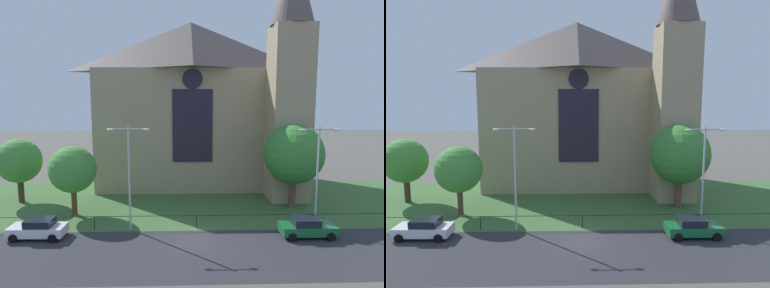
# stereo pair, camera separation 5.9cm
# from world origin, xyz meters

# --- Properties ---
(ground) EXTENTS (160.00, 160.00, 0.00)m
(ground) POSITION_xyz_m (0.00, 10.00, 0.00)
(ground) COLOR #56544C
(road_asphalt) EXTENTS (120.00, 8.00, 0.01)m
(road_asphalt) POSITION_xyz_m (0.00, -2.00, 0.00)
(road_asphalt) COLOR #2D2D33
(road_asphalt) RESTS_ON ground
(grass_verge) EXTENTS (120.00, 20.00, 0.01)m
(grass_verge) POSITION_xyz_m (0.00, 8.00, 0.00)
(grass_verge) COLOR #3D6633
(grass_verge) RESTS_ON ground
(church_building) EXTENTS (23.20, 16.20, 26.00)m
(church_building) POSITION_xyz_m (1.11, 18.03, 10.27)
(church_building) COLOR tan
(church_building) RESTS_ON ground
(iron_railing) EXTENTS (33.57, 0.07, 1.13)m
(iron_railing) POSITION_xyz_m (0.34, 2.50, 0.98)
(iron_railing) COLOR black
(iron_railing) RESTS_ON ground
(tree_left_near) EXTENTS (4.26, 4.26, 6.40)m
(tree_left_near) POSITION_xyz_m (-10.81, 6.18, 4.25)
(tree_left_near) COLOR #4C3823
(tree_left_near) RESTS_ON ground
(tree_right_near) EXTENTS (5.83, 5.83, 8.24)m
(tree_right_near) POSITION_xyz_m (10.05, 7.77, 5.30)
(tree_right_near) COLOR brown
(tree_right_near) RESTS_ON ground
(tree_left_far) EXTENTS (4.51, 4.51, 6.60)m
(tree_left_far) POSITION_xyz_m (-17.57, 10.26, 4.31)
(tree_left_far) COLOR #423021
(tree_left_far) RESTS_ON ground
(streetlamp_near) EXTENTS (3.37, 0.26, 8.50)m
(streetlamp_near) POSITION_xyz_m (-5.09, 2.40, 5.39)
(streetlamp_near) COLOR #B2B2B7
(streetlamp_near) RESTS_ON ground
(streetlamp_far) EXTENTS (3.37, 0.26, 8.42)m
(streetlamp_far) POSITION_xyz_m (10.22, 2.40, 5.34)
(streetlamp_far) COLOR #B2B2B7
(streetlamp_far) RESTS_ON ground
(parked_car_white) EXTENTS (4.25, 2.12, 1.51)m
(parked_car_white) POSITION_xyz_m (-11.95, 1.02, 0.74)
(parked_car_white) COLOR silver
(parked_car_white) RESTS_ON ground
(parked_car_green) EXTENTS (4.20, 2.03, 1.51)m
(parked_car_green) POSITION_xyz_m (8.86, 0.60, 0.74)
(parked_car_green) COLOR #196033
(parked_car_green) RESTS_ON ground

